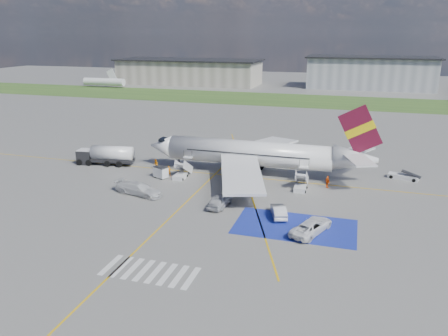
{
  "coord_description": "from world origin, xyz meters",
  "views": [
    {
      "loc": [
        15.56,
        -50.96,
        21.73
      ],
      "look_at": [
        -1.36,
        4.88,
        3.5
      ],
      "focal_mm": 35.0,
      "sensor_mm": 36.0,
      "label": 1
    }
  ],
  "objects": [
    {
      "name": "ground",
      "position": [
        0.0,
        0.0,
        0.0
      ],
      "size": [
        400.0,
        400.0,
        0.0
      ],
      "primitive_type": "plane",
      "color": "#60605E",
      "rests_on": "ground"
    },
    {
      "name": "grass_strip",
      "position": [
        0.0,
        95.0,
        0.01
      ],
      "size": [
        400.0,
        30.0,
        0.01
      ],
      "primitive_type": "cube",
      "color": "#2D4C1E",
      "rests_on": "ground"
    },
    {
      "name": "taxiway_line_main",
      "position": [
        0.0,
        12.0,
        0.01
      ],
      "size": [
        120.0,
        0.2,
        0.01
      ],
      "primitive_type": "cube",
      "color": "gold",
      "rests_on": "ground"
    },
    {
      "name": "taxiway_line_cross",
      "position": [
        -5.0,
        -10.0,
        0.01
      ],
      "size": [
        0.2,
        60.0,
        0.01
      ],
      "primitive_type": "cube",
      "color": "gold",
      "rests_on": "ground"
    },
    {
      "name": "taxiway_line_diag",
      "position": [
        0.0,
        12.0,
        0.01
      ],
      "size": [
        20.71,
        56.45,
        0.01
      ],
      "primitive_type": "cube",
      "rotation": [
        0.0,
        0.0,
        0.35
      ],
      "color": "gold",
      "rests_on": "ground"
    },
    {
      "name": "staging_box",
      "position": [
        10.0,
        -4.0,
        0.01
      ],
      "size": [
        14.0,
        8.0,
        0.01
      ],
      "primitive_type": "cube",
      "color": "navy",
      "rests_on": "ground"
    },
    {
      "name": "crosswalk",
      "position": [
        -1.8,
        -18.0,
        0.01
      ],
      "size": [
        9.0,
        4.0,
        0.01
      ],
      "color": "silver",
      "rests_on": "ground"
    },
    {
      "name": "terminal_west",
      "position": [
        -55.0,
        130.0,
        5.0
      ],
      "size": [
        60.0,
        22.0,
        10.0
      ],
      "primitive_type": "cube",
      "color": "gray",
      "rests_on": "ground"
    },
    {
      "name": "terminal_centre",
      "position": [
        20.0,
        135.0,
        6.0
      ],
      "size": [
        48.0,
        18.0,
        12.0
      ],
      "primitive_type": "cube",
      "color": "gray",
      "rests_on": "ground"
    },
    {
      "name": "airliner",
      "position": [
        1.51,
        14.0,
        3.39
      ],
      "size": [
        36.81,
        32.95,
        11.92
      ],
      "color": "silver",
      "rests_on": "ground"
    },
    {
      "name": "airstairs_fwd",
      "position": [
        -9.5,
        8.7,
        0.62
      ],
      "size": [
        1.9,
        5.2,
        3.6
      ],
      "color": "silver",
      "rests_on": "ground"
    },
    {
      "name": "airstairs_aft",
      "position": [
        9.0,
        8.7,
        0.62
      ],
      "size": [
        1.9,
        5.2,
        3.6
      ],
      "color": "silver",
      "rests_on": "ground"
    },
    {
      "name": "fuel_tanker",
      "position": [
        -24.48,
        11.7,
        1.38
      ],
      "size": [
        9.9,
        3.89,
        3.29
      ],
      "rotation": [
        0.0,
        0.0,
        0.13
      ],
      "color": "black",
      "rests_on": "ground"
    },
    {
      "name": "gpu_cart",
      "position": [
        -12.52,
        7.82,
        0.81
      ],
      "size": [
        2.51,
        2.1,
        1.8
      ],
      "rotation": [
        0.0,
        0.0,
        -0.42
      ],
      "color": "silver",
      "rests_on": "ground"
    },
    {
      "name": "belt_loader",
      "position": [
        23.59,
        18.11,
        0.35
      ],
      "size": [
        4.89,
        2.68,
        1.41
      ],
      "rotation": [
        0.0,
        0.0,
        -0.25
      ],
      "color": "silver",
      "rests_on": "ground"
    },
    {
      "name": "car_silver_a",
      "position": [
        -0.25,
        -0.7,
        0.84
      ],
      "size": [
        2.45,
        5.12,
        1.69
      ],
      "primitive_type": "imported",
      "rotation": [
        0.0,
        0.0,
        3.05
      ],
      "color": "#ABADB2",
      "rests_on": "ground"
    },
    {
      "name": "car_silver_b",
      "position": [
        7.63,
        -1.68,
        0.75
      ],
      "size": [
        2.94,
        4.84,
        1.51
      ],
      "primitive_type": "imported",
      "rotation": [
        0.0,
        0.0,
        3.46
      ],
      "color": "#B5B7BD",
      "rests_on": "ground"
    },
    {
      "name": "van_white_a",
      "position": [
        11.96,
        -4.98,
        0.98
      ],
      "size": [
        4.17,
        5.72,
        1.95
      ],
      "primitive_type": "imported",
      "rotation": [
        0.0,
        0.0,
        2.76
      ],
      "color": "white",
      "rests_on": "ground"
    },
    {
      "name": "van_white_b",
      "position": [
        -12.4,
        0.3,
        1.1
      ],
      "size": [
        6.01,
        3.51,
        2.21
      ],
      "primitive_type": "imported",
      "rotation": [
        0.0,
        0.0,
        1.34
      ],
      "color": "silver",
      "rests_on": "ground"
    },
    {
      "name": "crew_fwd",
      "position": [
        -11.58,
        8.87,
        0.86
      ],
      "size": [
        0.75,
        0.69,
        1.71
      ],
      "primitive_type": "imported",
      "rotation": [
        0.0,
        0.0,
        0.59
      ],
      "color": "orange",
      "rests_on": "ground"
    },
    {
      "name": "crew_nose",
      "position": [
        -15.19,
        11.7,
        0.84
      ],
      "size": [
        1.03,
        1.03,
        1.69
      ],
      "primitive_type": "imported",
      "rotation": [
        0.0,
        0.0,
        -0.78
      ],
      "color": "orange",
      "rests_on": "ground"
    },
    {
      "name": "crew_aft",
      "position": [
        12.6,
        10.7,
        0.91
      ],
      "size": [
        0.99,
        1.13,
        1.83
      ],
      "primitive_type": "imported",
      "rotation": [
        0.0,
        0.0,
        2.2
      ],
      "color": "#F55E0C",
      "rests_on": "ground"
    }
  ]
}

